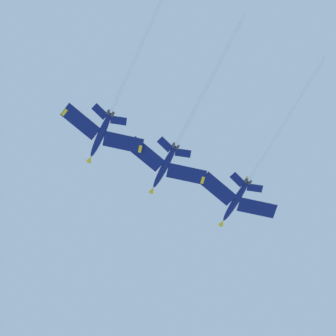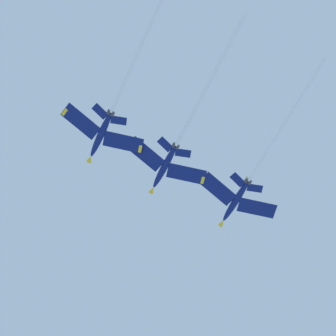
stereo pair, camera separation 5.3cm
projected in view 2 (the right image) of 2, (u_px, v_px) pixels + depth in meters
jet_inner_left at (114, 105)px, 97.94m from camera, size 42.92×29.63×10.59m
jet_centre at (180, 137)px, 100.37m from camera, size 39.12×27.57×8.95m
jet_inner_right at (248, 181)px, 103.39m from camera, size 39.17×27.47×8.64m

